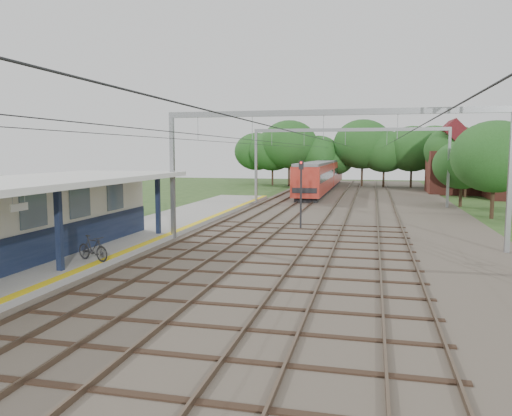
# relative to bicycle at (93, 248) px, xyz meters

# --- Properties ---
(ground) EXTENTS (160.00, 160.00, 0.00)m
(ground) POSITION_rel_bicycle_xyz_m (5.60, -7.80, -0.88)
(ground) COLOR #2D4C1E
(ground) RESTS_ON ground
(ballast_bed) EXTENTS (18.00, 90.00, 0.10)m
(ballast_bed) POSITION_rel_bicycle_xyz_m (9.60, 22.20, -0.83)
(ballast_bed) COLOR #473D33
(ballast_bed) RESTS_ON ground
(platform) EXTENTS (5.00, 52.00, 0.35)m
(platform) POSITION_rel_bicycle_xyz_m (-1.90, 6.20, -0.71)
(platform) COLOR gray
(platform) RESTS_ON ground
(yellow_stripe) EXTENTS (0.45, 52.00, 0.01)m
(yellow_stripe) POSITION_rel_bicycle_xyz_m (0.35, 6.20, -0.53)
(yellow_stripe) COLOR yellow
(yellow_stripe) RESTS_ON platform
(station_building) EXTENTS (3.41, 18.00, 3.40)m
(station_building) POSITION_rel_bicycle_xyz_m (-3.28, -0.80, 1.16)
(station_building) COLOR beige
(station_building) RESTS_ON platform
(canopy) EXTENTS (6.40, 20.00, 3.44)m
(canopy) POSITION_rel_bicycle_xyz_m (-2.17, -1.80, 2.76)
(canopy) COLOR #101932
(canopy) RESTS_ON platform
(rail_tracks) EXTENTS (11.80, 88.00, 0.15)m
(rail_tracks) POSITION_rel_bicycle_xyz_m (7.10, 22.20, -0.71)
(rail_tracks) COLOR brown
(rail_tracks) RESTS_ON ballast_bed
(catenary_system) EXTENTS (17.22, 88.00, 7.00)m
(catenary_system) POSITION_rel_bicycle_xyz_m (8.99, 17.48, 4.63)
(catenary_system) COLOR gray
(catenary_system) RESTS_ON ground
(tree_band) EXTENTS (31.72, 30.88, 8.82)m
(tree_band) POSITION_rel_bicycle_xyz_m (9.44, 49.32, 4.04)
(tree_band) COLOR #382619
(tree_band) RESTS_ON ground
(house_far) EXTENTS (8.00, 6.12, 8.66)m
(house_far) POSITION_rel_bicycle_xyz_m (21.60, 44.20, 2.35)
(house_far) COLOR brown
(house_far) RESTS_ON ground
(bicycle) EXTENTS (1.84, 1.05, 1.07)m
(bicycle) POSITION_rel_bicycle_xyz_m (0.00, 0.00, 0.00)
(bicycle) COLOR black
(bicycle) RESTS_ON platform
(train) EXTENTS (2.78, 34.65, 3.66)m
(train) POSITION_rel_bicycle_xyz_m (5.10, 45.17, 1.16)
(train) COLOR black
(train) RESTS_ON ballast_bed
(signal_post) EXTENTS (0.31, 0.27, 4.34)m
(signal_post) POSITION_rel_bicycle_xyz_m (6.95, 12.42, 1.85)
(signal_post) COLOR black
(signal_post) RESTS_ON ground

